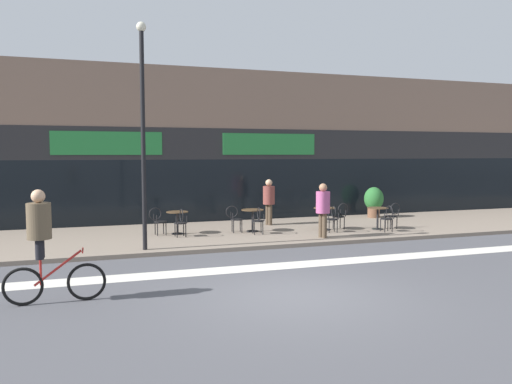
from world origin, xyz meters
The scene contains 21 objects.
ground_plane centered at (0.00, 0.00, 0.00)m, with size 120.00×120.00×0.00m, color #4C4C51.
sidewalk_slab centered at (0.00, 7.25, 0.06)m, with size 40.00×5.50×0.12m, color gray.
storefront_facade centered at (0.00, 11.97, 3.00)m, with size 40.00×4.06×6.02m.
bike_lane_stripe centered at (0.00, 2.42, 0.00)m, with size 36.00×0.70×0.01m, color silver.
bistro_table_0 centered at (-1.06, 7.33, 0.65)m, with size 0.71×0.71×0.74m.
bistro_table_1 centered at (1.43, 7.04, 0.66)m, with size 0.75×0.75×0.75m.
bistro_table_2 centered at (3.90, 6.61, 0.67)m, with size 0.75×0.75×0.77m.
bistro_table_3 centered at (5.71, 6.14, 0.66)m, with size 0.72×0.72×0.76m.
cafe_chair_0_near centered at (-1.06, 6.70, 0.64)m, with size 0.43×0.59×0.90m.
cafe_chair_0_side centered at (-1.69, 7.32, 0.64)m, with size 0.60×0.45×0.90m.
cafe_chair_1_near centered at (1.42, 6.41, 0.64)m, with size 0.45×0.60×0.90m.
cafe_chair_1_side centered at (0.81, 7.05, 0.64)m, with size 0.59×0.44×0.90m.
cafe_chair_2_near centered at (3.89, 5.99, 0.64)m, with size 0.45×0.60×0.90m.
cafe_chair_2_side centered at (4.53, 6.62, 0.64)m, with size 0.58×0.42×0.90m.
cafe_chair_3_near centered at (5.71, 5.52, 0.64)m, with size 0.41×0.58×0.90m.
cafe_chair_3_side centered at (6.34, 6.15, 0.64)m, with size 0.59×0.42×0.90m.
planter_pot centered at (7.31, 9.00, 0.81)m, with size 0.79×0.79×1.25m.
lamp_post centered at (-2.35, 4.97, 3.60)m, with size 0.26×0.26×6.13m.
cyclist_0 centered at (-4.56, 0.92, 1.20)m, with size 1.81×0.48×2.12m.
pedestrian_near_end centered at (2.49, 8.35, 1.12)m, with size 0.53×0.53×1.69m.
pedestrian_far_end centered at (3.15, 5.21, 1.13)m, with size 0.53×0.53×1.70m.
Camera 1 is at (-3.72, -8.83, 2.77)m, focal length 35.00 mm.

